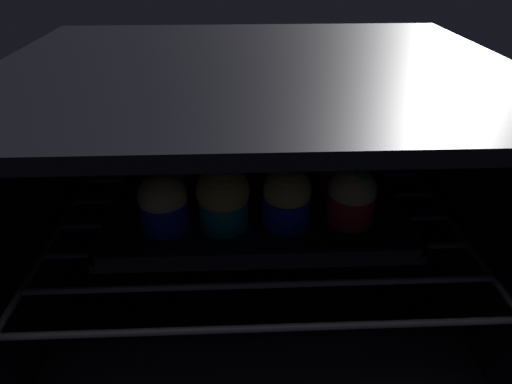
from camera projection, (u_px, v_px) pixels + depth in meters
The scene contains 11 objects.
oven_cavity at pixel (255, 185), 62.58cm from camera, with size 59.00×47.00×37.00cm.
oven_rack at pixel (256, 222), 60.69cm from camera, with size 54.80×42.00×0.80cm.
baking_tray at pixel (256, 210), 61.28cm from camera, with size 39.67×23.55×2.20cm.
muffin_row0_col0 at pixel (163, 203), 55.14cm from camera, with size 6.24×6.24×7.70cm.
muffin_row0_col1 at pixel (223, 198), 55.12cm from camera, with size 6.75×6.75×8.58cm.
muffin_row0_col2 at pixel (287, 197), 55.69cm from camera, with size 6.19×6.19×8.22cm.
muffin_row0_col3 at pixel (352, 196), 56.46cm from camera, with size 6.19×6.19×7.85cm.
muffin_row1_col0 at pixel (172, 173), 61.93cm from camera, with size 6.19×6.19×8.26cm.
muffin_row1_col1 at pixel (227, 169), 62.00cm from camera, with size 6.25×6.25×8.39cm.
muffin_row1_col2 at pixel (282, 168), 62.27cm from camera, with size 6.27×6.27×8.37cm.
muffin_row1_col3 at pixel (339, 166), 62.96cm from camera, with size 6.53×6.53×8.60cm.
Camera 1 is at (-2.15, -27.93, 48.27)cm, focal length 30.70 mm.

